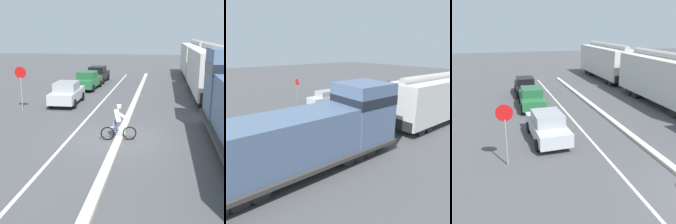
% 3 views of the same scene
% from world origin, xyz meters
% --- Properties ---
extents(median_curb, '(0.36, 36.00, 0.16)m').
position_xyz_m(median_curb, '(0.00, 6.00, 0.08)').
color(median_curb, beige).
rests_on(median_curb, ground).
extents(lane_stripe, '(0.14, 36.00, 0.01)m').
position_xyz_m(lane_stripe, '(-2.40, 6.00, 0.00)').
color(lane_stripe, silver).
rests_on(lane_stripe, ground).
extents(hopper_car_lead, '(2.90, 10.60, 4.18)m').
position_xyz_m(hopper_car_lead, '(5.63, 11.05, 2.08)').
color(hopper_car_lead, beige).
rests_on(hopper_car_lead, ground).
extents(hopper_car_middle, '(2.90, 10.60, 4.18)m').
position_xyz_m(hopper_car_middle, '(5.63, 22.65, 2.08)').
color(hopper_car_middle, beige).
rests_on(hopper_car_middle, ground).
extents(parked_car_silver, '(1.97, 4.27, 1.62)m').
position_xyz_m(parked_car_silver, '(-4.71, 6.96, 0.82)').
color(parked_car_silver, '#B7BABF').
rests_on(parked_car_silver, ground).
extents(parked_car_green, '(1.96, 4.26, 1.62)m').
position_xyz_m(parked_car_green, '(-4.68, 13.13, 0.82)').
color(parked_car_green, '#286B3D').
rests_on(parked_car_green, ground).
extents(parked_car_black, '(1.91, 4.24, 1.62)m').
position_xyz_m(parked_car_black, '(-4.65, 17.42, 0.82)').
color(parked_car_black, black).
rests_on(parked_car_black, ground).
extents(stop_sign, '(0.76, 0.08, 2.88)m').
position_xyz_m(stop_sign, '(-7.02, 4.63, 2.02)').
color(stop_sign, gray).
rests_on(stop_sign, ground).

